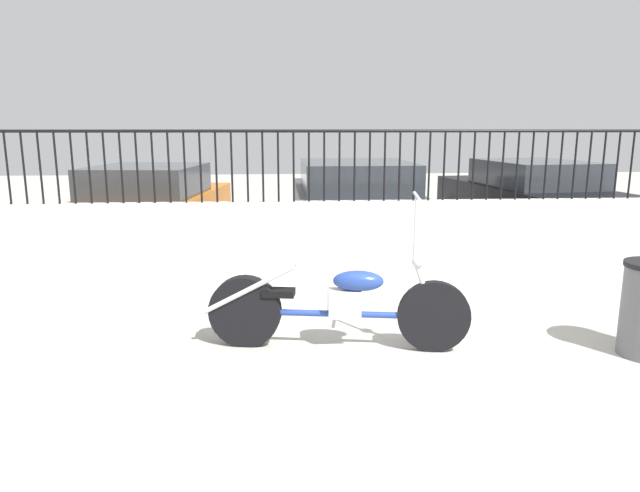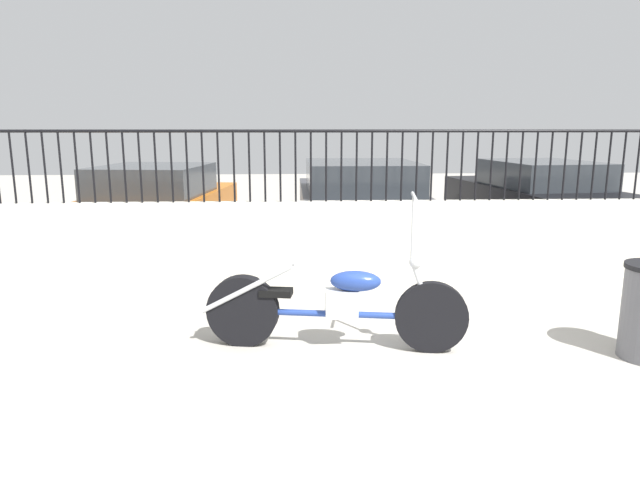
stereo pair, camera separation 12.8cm
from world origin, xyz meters
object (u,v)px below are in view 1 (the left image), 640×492
object	(u,v)px
motorcycle_blue	(324,306)
car_black	(529,198)
car_orange	(152,205)
car_dark_grey	(355,202)

from	to	relation	value
motorcycle_blue	car_black	distance (m)	6.38
car_black	motorcycle_blue	bearing A→B (deg)	135.31
car_orange	car_dark_grey	xyz separation A→B (m)	(3.31, -0.07, 0.03)
car_dark_grey	car_black	xyz separation A→B (m)	(3.14, 0.39, -0.01)
motorcycle_blue	car_orange	size ratio (longest dim) A/B	0.56
car_dark_grey	car_black	size ratio (longest dim) A/B	1.04
car_orange	car_dark_grey	distance (m)	3.31
car_orange	motorcycle_blue	bearing A→B (deg)	-145.46
motorcycle_blue	car_dark_grey	xyz separation A→B (m)	(0.88, 4.55, 0.31)
car_orange	car_black	distance (m)	6.45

